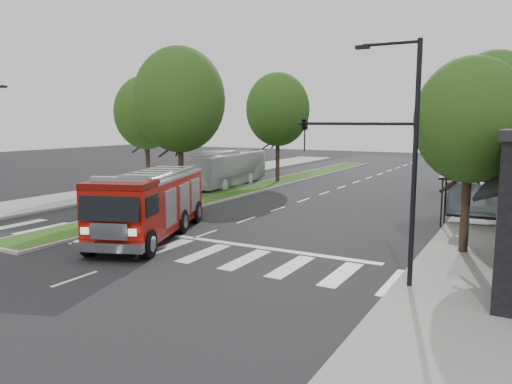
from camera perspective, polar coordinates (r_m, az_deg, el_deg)
ground at (r=24.60m, az=-5.81°, el=-4.82°), size 140.00×140.00×0.00m
sidewalk_right at (r=30.20m, az=26.15°, el=-3.05°), size 5.00×80.00×0.15m
sidewalk_left at (r=41.30m, az=-14.52°, el=0.32°), size 5.00×80.00×0.15m
median at (r=42.86m, az=1.28°, el=0.86°), size 3.00×50.00×0.15m
bus_shelter at (r=28.16m, az=23.57°, el=0.40°), size 3.20×1.60×2.61m
tree_right_near at (r=21.80m, az=23.32°, el=7.51°), size 4.40×4.40×8.05m
tree_right_mid at (r=33.77m, az=25.48°, el=9.03°), size 5.60×5.60×9.72m
tree_right_far at (r=43.75m, az=26.26°, el=7.74°), size 5.00×5.00×8.73m
tree_median_near at (r=32.39m, az=-8.73°, el=10.37°), size 5.80×5.80×10.16m
tree_median_far at (r=44.32m, az=2.52°, el=9.40°), size 5.60×5.60×9.72m
tree_left_mid at (r=42.09m, az=-12.42°, el=8.84°), size 5.20×5.20×9.16m
streetlight_right_near at (r=16.71m, az=14.78°, el=5.04°), size 4.08×0.22×8.00m
streetlight_right_far at (r=39.84m, az=24.19°, el=5.95°), size 2.11×0.20×8.00m
fire_engine at (r=24.14m, az=-12.05°, el=-1.43°), size 5.84×9.75×3.25m
city_bus at (r=42.40m, az=-3.30°, el=2.74°), size 3.66×11.19×3.06m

